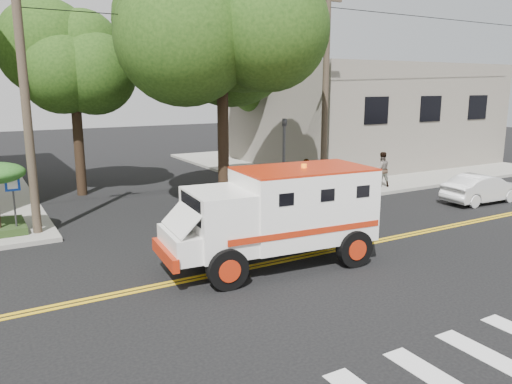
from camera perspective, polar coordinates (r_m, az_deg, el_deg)
ground at (r=14.28m, az=2.63°, el=-7.93°), size 100.00×100.00×0.00m
sidewalk_ne at (r=32.70m, az=9.84°, el=3.40°), size 17.00×17.00×0.15m
building_right at (r=33.74m, az=11.46°, el=8.85°), size 14.00×12.00×6.00m
utility_pole_left at (r=17.37m, az=-24.87°, el=9.70°), size 0.28×0.28×9.00m
utility_pole_right at (r=22.14m, az=7.93°, el=10.94°), size 0.28×0.28×9.00m
tree_main at (r=19.91m, az=-2.37°, el=18.72°), size 6.08×5.70×9.85m
tree_left at (r=23.54m, az=-19.31°, el=13.45°), size 4.48×4.20×7.70m
tree_right at (r=31.52m, az=0.77°, el=14.23°), size 4.80×4.50×8.20m
traffic_signal at (r=20.37m, az=3.21°, el=4.53°), size 0.15×0.18×3.60m
accessibility_sign at (r=17.84m, az=-25.96°, el=-0.54°), size 0.45×0.10×2.02m
armored_truck at (r=13.65m, az=2.65°, el=-2.20°), size 6.03×2.80×2.67m
parked_sedan at (r=23.27m, az=24.42°, el=0.37°), size 3.75×1.44×1.22m
pedestrian_a at (r=22.54m, az=5.63°, el=1.86°), size 0.66×0.56×1.54m
pedestrian_b at (r=24.57m, az=14.16°, el=2.54°), size 0.98×0.88×1.66m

